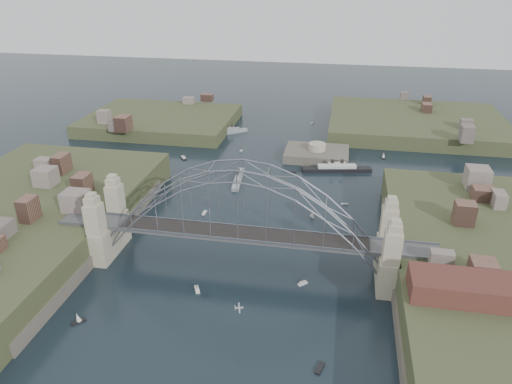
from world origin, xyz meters
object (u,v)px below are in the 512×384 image
(naval_cruiser_near, at_px, (238,179))
(naval_cruiser_far, at_px, (230,132))
(ocean_liner, at_px, (337,169))
(bridge, at_px, (241,218))
(wharf_shed, at_px, (468,288))
(fort_island, at_px, (316,159))

(naval_cruiser_near, bearing_deg, naval_cruiser_far, 106.61)
(naval_cruiser_far, xyz_separation_m, ocean_liner, (43.72, -31.56, 0.08))
(bridge, relative_size, wharf_shed, 4.20)
(naval_cruiser_near, bearing_deg, ocean_liner, 24.06)
(naval_cruiser_near, height_order, ocean_liner, ocean_liner)
(wharf_shed, height_order, naval_cruiser_near, wharf_shed)
(bridge, xyz_separation_m, naval_cruiser_far, (-24.34, 90.80, -11.54))
(bridge, height_order, naval_cruiser_near, bridge)
(ocean_liner, bearing_deg, wharf_shed, -71.42)
(wharf_shed, relative_size, ocean_liner, 0.88)
(ocean_liner, bearing_deg, bridge, -108.11)
(wharf_shed, distance_m, ocean_liner, 77.81)
(naval_cruiser_far, relative_size, ocean_liner, 0.58)
(fort_island, distance_m, naval_cruiser_near, 33.39)
(bridge, relative_size, naval_cruiser_far, 6.37)
(ocean_liner, bearing_deg, naval_cruiser_near, -155.94)
(bridge, distance_m, ocean_liner, 63.37)
(fort_island, xyz_separation_m, naval_cruiser_near, (-22.89, -24.28, 1.10))
(fort_island, height_order, wharf_shed, wharf_shed)
(bridge, height_order, wharf_shed, bridge)
(bridge, bearing_deg, naval_cruiser_near, 103.40)
(fort_island, bearing_deg, wharf_shed, -69.15)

